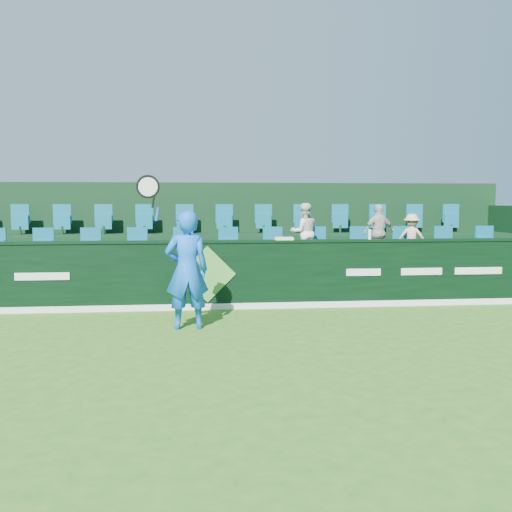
{
  "coord_description": "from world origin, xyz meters",
  "views": [
    {
      "loc": [
        -0.19,
        -7.09,
        2.1
      ],
      "look_at": [
        0.83,
        2.8,
        1.15
      ],
      "focal_mm": 40.0,
      "sensor_mm": 36.0,
      "label": 1
    }
  ],
  "objects": [
    {
      "name": "ground",
      "position": [
        0.0,
        0.0,
        0.0
      ],
      "size": [
        60.0,
        60.0,
        0.0
      ],
      "primitive_type": "plane",
      "color": "#2E6B19",
      "rests_on": "ground"
    },
    {
      "name": "sponsor_hoarding",
      "position": [
        0.0,
        4.0,
        0.67
      ],
      "size": [
        16.0,
        0.25,
        1.35
      ],
      "color": "black",
      "rests_on": "ground"
    },
    {
      "name": "stand_tier_front",
      "position": [
        0.0,
        5.1,
        0.4
      ],
      "size": [
        16.0,
        2.0,
        0.8
      ],
      "primitive_type": "cube",
      "color": "black",
      "rests_on": "ground"
    },
    {
      "name": "stand_tier_back",
      "position": [
        0.0,
        7.0,
        0.65
      ],
      "size": [
        16.0,
        1.8,
        1.3
      ],
      "primitive_type": "cube",
      "color": "black",
      "rests_on": "ground"
    },
    {
      "name": "stand_rear",
      "position": [
        0.0,
        7.44,
        1.22
      ],
      "size": [
        16.0,
        4.1,
        2.6
      ],
      "color": "black",
      "rests_on": "ground"
    },
    {
      "name": "seat_row_front",
      "position": [
        0.0,
        5.5,
        1.1
      ],
      "size": [
        13.5,
        0.5,
        0.6
      ],
      "primitive_type": "cube",
      "color": "#0F5E78",
      "rests_on": "stand_tier_front"
    },
    {
      "name": "seat_row_back",
      "position": [
        0.0,
        7.3,
        1.6
      ],
      "size": [
        13.5,
        0.5,
        0.6
      ],
      "primitive_type": "cube",
      "color": "#0F5E78",
      "rests_on": "stand_tier_back"
    },
    {
      "name": "tennis_player",
      "position": [
        -0.37,
        2.29,
        0.99
      ],
      "size": [
        1.19,
        0.53,
        2.56
      ],
      "color": "blue",
      "rests_on": "ground"
    },
    {
      "name": "spectator_left",
      "position": [
        2.13,
        5.12,
        1.43
      ],
      "size": [
        0.67,
        0.55,
        1.27
      ],
      "primitive_type": "imported",
      "rotation": [
        0.0,
        0.0,
        3.26
      ],
      "color": "white",
      "rests_on": "stand_tier_front"
    },
    {
      "name": "spectator_middle",
      "position": [
        3.8,
        5.12,
        1.42
      ],
      "size": [
        0.77,
        0.42,
        1.25
      ],
      "primitive_type": "imported",
      "rotation": [
        0.0,
        0.0,
        3.3
      ],
      "color": "beige",
      "rests_on": "stand_tier_front"
    },
    {
      "name": "spectator_right",
      "position": [
        4.55,
        5.12,
        1.32
      ],
      "size": [
        0.76,
        0.59,
        1.03
      ],
      "primitive_type": "imported",
      "rotation": [
        0.0,
        0.0,
        2.79
      ],
      "color": "beige",
      "rests_on": "stand_tier_front"
    },
    {
      "name": "towel",
      "position": [
        1.51,
        4.0,
        1.38
      ],
      "size": [
        0.36,
        0.23,
        0.05
      ],
      "primitive_type": "cube",
      "color": "silver",
      "rests_on": "sponsor_hoarding"
    },
    {
      "name": "drinks_bottle",
      "position": [
        3.25,
        4.0,
        1.45
      ],
      "size": [
        0.06,
        0.06,
        0.2
      ],
      "primitive_type": "cylinder",
      "color": "white",
      "rests_on": "sponsor_hoarding"
    }
  ]
}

